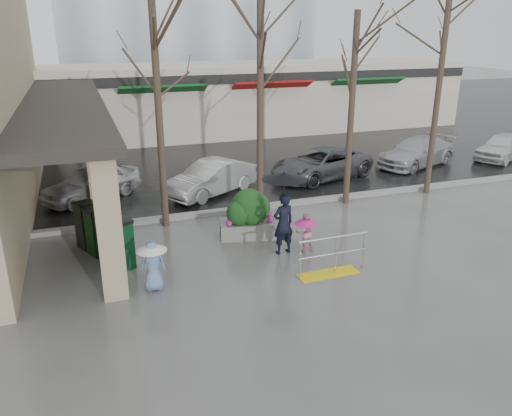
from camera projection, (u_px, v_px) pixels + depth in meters
ground at (264, 262)px, 13.40m from camera, size 120.00×120.00×0.00m
street_asphalt at (147, 124)px, 32.90m from camera, size 120.00×36.00×0.01m
curb at (223, 211)px, 16.92m from camera, size 120.00×0.30×0.15m
canopy_slab at (60, 97)px, 17.74m from camera, size 2.80×18.00×0.25m
pillar_front at (109, 226)px, 11.13m from camera, size 0.55×0.55×3.50m
pillar_back at (95, 159)px, 16.89m from camera, size 0.55×0.55×3.50m
storefront_row at (189, 100)px, 29.28m from camera, size 34.00×6.74×4.00m
handrail at (331, 260)px, 12.64m from camera, size 1.90×0.50×1.03m
tree_west at (155, 60)px, 14.24m from camera, size 3.20×3.20×6.80m
tree_midwest at (260, 53)px, 15.21m from camera, size 3.20×3.20×7.00m
tree_mideast at (354, 63)px, 16.38m from camera, size 3.20×3.20×6.50m
tree_east at (444, 45)px, 17.31m from camera, size 3.20×3.20×7.20m
woman at (284, 206)px, 13.51m from camera, size 1.23×1.23×2.36m
child_pink at (305, 229)px, 13.92m from camera, size 0.64×0.64×1.10m
child_blue at (153, 261)px, 11.77m from camera, size 0.73×0.73×1.24m
planter at (249, 214)px, 14.87m from camera, size 1.85×1.20×1.49m
news_boxes at (103, 234)px, 13.48m from camera, size 1.49×2.43×1.35m
car_a at (91, 182)px, 18.21m from camera, size 3.92×3.24×1.26m
car_b at (211, 178)px, 18.74m from camera, size 3.97×3.09×1.26m
car_c at (321, 164)px, 20.78m from camera, size 4.95×3.32×1.26m
car_d at (417, 152)px, 22.75m from camera, size 4.68×3.12×1.26m
car_e at (503, 147)px, 23.81m from camera, size 3.99×2.83×1.26m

